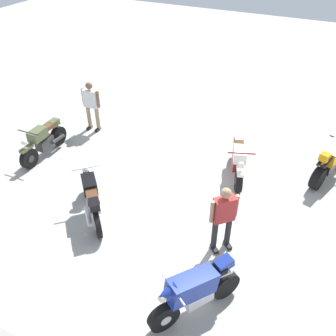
{
  "coord_description": "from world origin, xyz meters",
  "views": [
    {
      "loc": [
        -3.09,
        6.29,
        6.22
      ],
      "look_at": [
        0.13,
        -0.38,
        0.75
      ],
      "focal_mm": 38.65,
      "sensor_mm": 36.0,
      "label": 1
    }
  ],
  "objects_px": {
    "motorcycle_olive_vintage": "(44,141)",
    "person_in_red_shirt": "(223,215)",
    "motorcycle_blue_sportbike": "(195,290)",
    "motorcycle_orange_sportbike": "(331,159)",
    "motorcycle_black_cruiser": "(92,198)",
    "person_in_white_shirt": "(91,103)",
    "motorcycle_cream_vintage": "(238,160)"
  },
  "relations": [
    {
      "from": "motorcycle_olive_vintage",
      "to": "person_in_red_shirt",
      "type": "bearing_deg",
      "value": 76.6
    },
    {
      "from": "motorcycle_blue_sportbike",
      "to": "motorcycle_orange_sportbike",
      "type": "xyz_separation_m",
      "value": [
        -1.76,
        -5.45,
        0.0
      ]
    },
    {
      "from": "motorcycle_black_cruiser",
      "to": "person_in_red_shirt",
      "type": "distance_m",
      "value": 3.18
    },
    {
      "from": "motorcycle_olive_vintage",
      "to": "motorcycle_black_cruiser",
      "type": "distance_m",
      "value": 3.22
    },
    {
      "from": "motorcycle_black_cruiser",
      "to": "person_in_white_shirt",
      "type": "xyz_separation_m",
      "value": [
        2.41,
        -3.46,
        0.43
      ]
    },
    {
      "from": "person_in_white_shirt",
      "to": "motorcycle_olive_vintage",
      "type": "bearing_deg",
      "value": -16.31
    },
    {
      "from": "motorcycle_black_cruiser",
      "to": "motorcycle_cream_vintage",
      "type": "relative_size",
      "value": 0.84
    },
    {
      "from": "motorcycle_black_cruiser",
      "to": "motorcycle_blue_sportbike",
      "type": "height_order",
      "value": "motorcycle_blue_sportbike"
    },
    {
      "from": "motorcycle_black_cruiser",
      "to": "motorcycle_olive_vintage",
      "type": "bearing_deg",
      "value": 17.75
    },
    {
      "from": "motorcycle_olive_vintage",
      "to": "motorcycle_black_cruiser",
      "type": "xyz_separation_m",
      "value": [
        -2.83,
        1.53,
        0.03
      ]
    },
    {
      "from": "motorcycle_olive_vintage",
      "to": "motorcycle_cream_vintage",
      "type": "bearing_deg",
      "value": 103.4
    },
    {
      "from": "motorcycle_orange_sportbike",
      "to": "motorcycle_cream_vintage",
      "type": "bearing_deg",
      "value": 131.77
    },
    {
      "from": "person_in_red_shirt",
      "to": "motorcycle_cream_vintage",
      "type": "bearing_deg",
      "value": 144.21
    },
    {
      "from": "motorcycle_blue_sportbike",
      "to": "person_in_red_shirt",
      "type": "bearing_deg",
      "value": -144.33
    },
    {
      "from": "person_in_red_shirt",
      "to": "motorcycle_orange_sportbike",
      "type": "bearing_deg",
      "value": 108.61
    },
    {
      "from": "motorcycle_blue_sportbike",
      "to": "motorcycle_orange_sportbike",
      "type": "distance_m",
      "value": 5.72
    },
    {
      "from": "motorcycle_orange_sportbike",
      "to": "person_in_white_shirt",
      "type": "distance_m",
      "value": 7.42
    },
    {
      "from": "motorcycle_blue_sportbike",
      "to": "person_in_white_shirt",
      "type": "relative_size",
      "value": 1.04
    },
    {
      "from": "motorcycle_blue_sportbike",
      "to": "person_in_red_shirt",
      "type": "height_order",
      "value": "person_in_red_shirt"
    },
    {
      "from": "motorcycle_blue_sportbike",
      "to": "person_in_white_shirt",
      "type": "xyz_separation_m",
      "value": [
        5.62,
        -4.79,
        0.35
      ]
    },
    {
      "from": "person_in_white_shirt",
      "to": "motorcycle_orange_sportbike",
      "type": "bearing_deg",
      "value": 91.05
    },
    {
      "from": "motorcycle_orange_sportbike",
      "to": "person_in_white_shirt",
      "type": "xyz_separation_m",
      "value": [
        7.39,
        0.66,
        0.35
      ]
    },
    {
      "from": "motorcycle_olive_vintage",
      "to": "motorcycle_blue_sportbike",
      "type": "distance_m",
      "value": 6.68
    },
    {
      "from": "motorcycle_blue_sportbike",
      "to": "person_in_white_shirt",
      "type": "height_order",
      "value": "person_in_white_shirt"
    },
    {
      "from": "motorcycle_orange_sportbike",
      "to": "person_in_white_shirt",
      "type": "height_order",
      "value": "person_in_white_shirt"
    },
    {
      "from": "motorcycle_olive_vintage",
      "to": "motorcycle_blue_sportbike",
      "type": "height_order",
      "value": "motorcycle_blue_sportbike"
    },
    {
      "from": "motorcycle_olive_vintage",
      "to": "motorcycle_black_cruiser",
      "type": "bearing_deg",
      "value": 59.24
    },
    {
      "from": "motorcycle_olive_vintage",
      "to": "person_in_red_shirt",
      "type": "relative_size",
      "value": 1.17
    },
    {
      "from": "motorcycle_cream_vintage",
      "to": "motorcycle_blue_sportbike",
      "type": "bearing_deg",
      "value": -12.87
    },
    {
      "from": "motorcycle_black_cruiser",
      "to": "person_in_red_shirt",
      "type": "relative_size",
      "value": 0.95
    },
    {
      "from": "motorcycle_blue_sportbike",
      "to": "motorcycle_black_cruiser",
      "type": "bearing_deg",
      "value": -79.42
    },
    {
      "from": "motorcycle_olive_vintage",
      "to": "person_in_white_shirt",
      "type": "distance_m",
      "value": 2.02
    }
  ]
}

